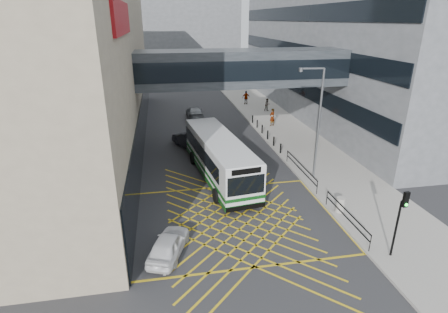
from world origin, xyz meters
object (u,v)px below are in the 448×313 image
car_silver (195,112)px  pedestrian_c (246,98)px  bus (219,156)px  traffic_light (401,215)px  car_white (169,244)px  pedestrian_b (267,105)px  car_dark (189,140)px  street_lamp (317,118)px  pedestrian_a (272,117)px  litter_bin (340,205)px

car_silver → pedestrian_c: bearing=-145.4°
bus → traffic_light: (7.10, -11.36, 0.84)m
car_white → pedestrian_c: bearing=-90.2°
pedestrian_b → bus: bearing=-129.2°
car_dark → street_lamp: size_ratio=0.58×
pedestrian_b → car_white: bearing=-128.5°
car_dark → car_silver: bearing=-122.6°
street_lamp → pedestrian_c: 24.90m
bus → car_white: bus is taller
car_silver → street_lamp: (7.02, -19.15, 4.08)m
car_silver → traffic_light: traffic_light is taller
pedestrian_a → pedestrian_c: size_ratio=1.03×
bus → street_lamp: size_ratio=1.44×
pedestrian_b → street_lamp: bearing=-109.7°
car_silver → street_lamp: bearing=109.8°
traffic_light → street_lamp: 10.11m
bus → litter_bin: size_ratio=12.35×
bus → traffic_light: traffic_light is taller
car_white → pedestrian_c: size_ratio=2.07×
street_lamp → car_white: bearing=-139.8°
street_lamp → pedestrian_b: bearing=88.7°
car_white → pedestrian_b: pedestrian_b is taller
litter_bin → traffic_light: bearing=-83.8°
car_white → litter_bin: (10.69, 2.23, 0.01)m
car_silver → litter_bin: (6.67, -24.39, -0.10)m
car_white → pedestrian_b: (13.68, 27.82, 0.35)m
car_white → traffic_light: bearing=-171.9°
bus → pedestrian_b: (9.58, 18.85, -0.76)m
car_dark → pedestrian_b: pedestrian_b is taller
litter_bin → pedestrian_c: pedestrian_c is taller
pedestrian_b → pedestrian_a: bearing=-114.7°
pedestrian_a → litter_bin: bearing=56.5°
car_dark → street_lamp: 12.83m
bus → car_dark: size_ratio=2.49×
street_lamp → pedestrian_b: (2.64, 20.36, -3.85)m
car_silver → traffic_light: bearing=103.6°
bus → car_white: bearing=-121.8°
car_white → pedestrian_b: size_ratio=2.41×
car_dark → traffic_light: size_ratio=1.27×
litter_bin → bus: bearing=134.4°
pedestrian_b → pedestrian_c: bearing=100.9°
bus → car_white: size_ratio=3.01×
car_white → pedestrian_b: 31.01m
car_dark → car_white: bearing=57.1°
car_dark → litter_bin: (8.23, -13.86, -0.10)m
litter_bin → pedestrian_a: pedestrian_a is taller
car_white → pedestrian_b: bearing=-96.1°
car_dark → street_lamp: (8.58, -8.63, 4.08)m
car_dark → litter_bin: size_ratio=4.95×
bus → car_silver: bearing=83.0°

